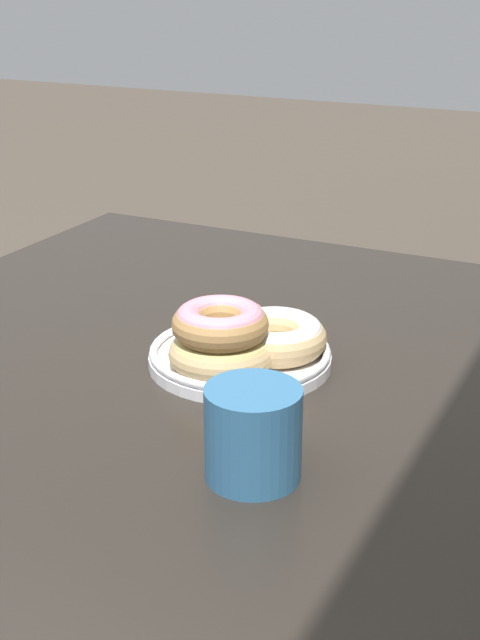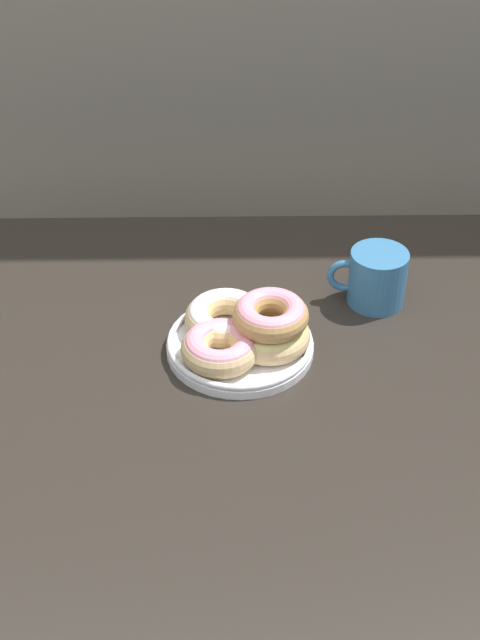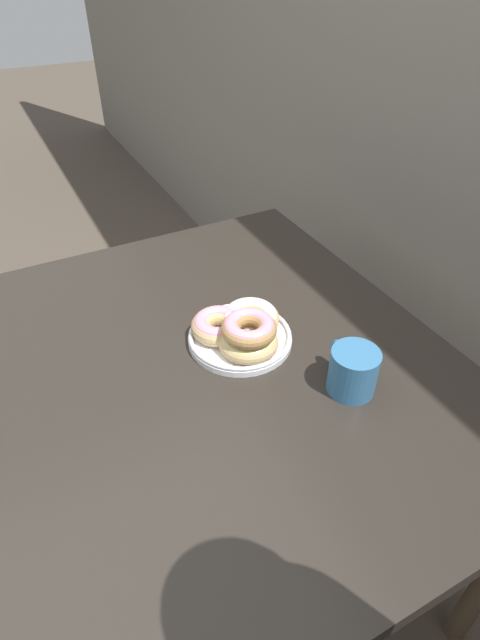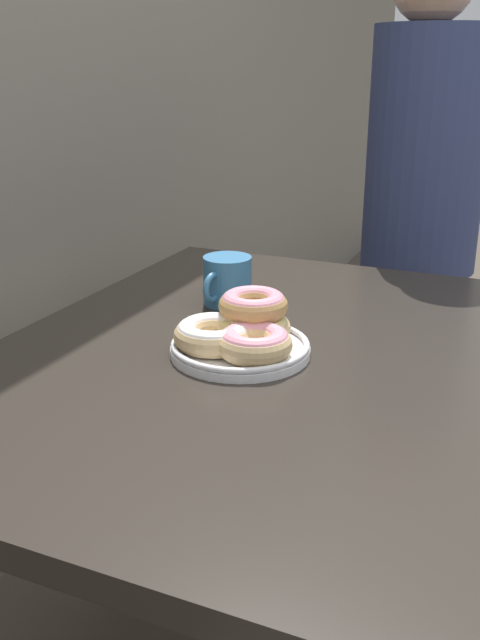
{
  "view_description": "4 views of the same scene",
  "coord_description": "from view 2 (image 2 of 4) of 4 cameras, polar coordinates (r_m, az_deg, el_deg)",
  "views": [
    {
      "loc": [
        0.88,
        0.88,
        1.2
      ],
      "look_at": [
        -0.03,
        0.43,
        0.79
      ],
      "focal_mm": 50.0,
      "sensor_mm": 36.0,
      "label": 1
    },
    {
      "loc": [
        -0.05,
        -0.64,
        1.61
      ],
      "look_at": [
        -0.03,
        0.43,
        0.79
      ],
      "focal_mm": 50.0,
      "sensor_mm": 36.0,
      "label": 2
    },
    {
      "loc": [
        0.71,
        0.05,
        1.45
      ],
      "look_at": [
        -0.03,
        0.43,
        0.79
      ],
      "focal_mm": 28.0,
      "sensor_mm": 36.0,
      "label": 3
    },
    {
      "loc": [
        -1.02,
        -0.0,
        1.18
      ],
      "look_at": [
        -0.03,
        0.43,
        0.79
      ],
      "focal_mm": 40.0,
      "sensor_mm": 36.0,
      "label": 4
    }
  ],
  "objects": [
    {
      "name": "dining_table",
      "position": [
        1.38,
        1.4,
        -6.22
      ],
      "size": [
        1.14,
        0.97,
        0.73
      ],
      "color": "#28231E",
      "rests_on": "ground_plane"
    },
    {
      "name": "donut_plate",
      "position": [
        1.37,
        0.23,
        -0.75
      ],
      "size": [
        0.24,
        0.24,
        0.09
      ],
      "color": "white",
      "rests_on": "dining_table"
    },
    {
      "name": "coffee_mug",
      "position": [
        1.48,
        8.71,
        2.73
      ],
      "size": [
        0.13,
        0.09,
        0.09
      ],
      "color": "teal",
      "rests_on": "dining_table"
    }
  ]
}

